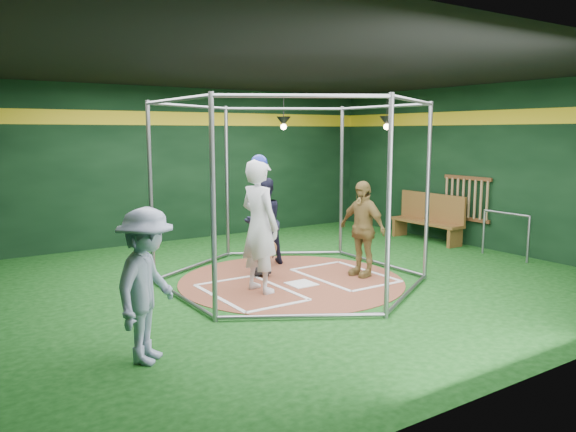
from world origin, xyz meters
TOP-DOWN VIEW (x-y plane):
  - room_shell at (0.00, 0.01)m, footprint 10.10×9.10m
  - clay_disc at (0.00, 0.00)m, footprint 3.80×3.80m
  - home_plate at (0.00, -0.30)m, footprint 0.43×0.43m
  - batter_box_left at (-0.95, -0.25)m, footprint 1.17×1.77m
  - batter_box_right at (0.95, -0.25)m, footprint 1.17×1.77m
  - batting_cage at (-0.00, -0.00)m, footprint 4.05×4.67m
  - bat_rack at (4.93, 0.40)m, footprint 0.07×1.25m
  - pendant_lamp_near at (2.20, 3.60)m, footprint 0.34×0.34m
  - pendant_lamp_far at (4.00, 2.00)m, footprint 0.34×0.34m
  - batter_figure at (-0.77, -0.25)m, footprint 0.61×0.83m
  - visitor_leopard at (1.21, -0.40)m, footprint 0.53×1.02m
  - catcher_figure at (-0.27, 0.50)m, footprint 0.54×0.61m
  - umpire at (0.19, 1.22)m, footprint 0.86×0.70m
  - bystander_blue at (-3.17, -1.92)m, footprint 1.22×1.23m
  - dugout_bench at (4.64, 1.19)m, footprint 0.44×1.89m
  - steel_railing at (4.55, -0.89)m, footprint 0.05×1.07m

SIDE VIEW (x-z plane):
  - clay_disc at x=0.00m, z-range 0.00..0.01m
  - batter_box_left at x=-0.95m, z-range 0.01..0.02m
  - batter_box_right at x=0.95m, z-range 0.01..0.02m
  - home_plate at x=0.00m, z-range 0.01..0.02m
  - catcher_figure at x=-0.27m, z-range 0.02..0.97m
  - dugout_bench at x=4.64m, z-range 0.01..1.11m
  - steel_railing at x=4.55m, z-range 0.15..1.08m
  - umpire at x=0.19m, z-range 0.01..1.66m
  - visitor_leopard at x=1.21m, z-range 0.01..1.67m
  - bystander_blue at x=-3.17m, z-range 0.00..1.70m
  - bat_rack at x=4.93m, z-range 0.56..1.54m
  - batter_figure at x=-0.77m, z-range 0.00..2.14m
  - batting_cage at x=0.00m, z-range 0.00..3.00m
  - room_shell at x=0.00m, z-range -0.01..3.52m
  - pendant_lamp_near at x=2.20m, z-range 2.29..3.19m
  - pendant_lamp_far at x=4.00m, z-range 2.29..3.19m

